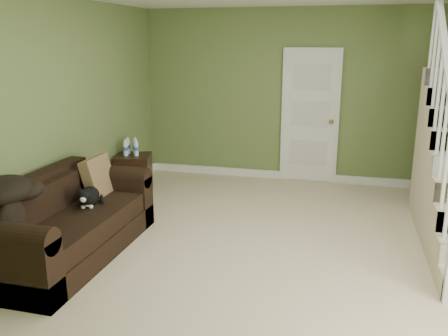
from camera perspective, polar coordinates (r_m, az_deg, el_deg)
The scene contains 13 objects.
floor at distance 5.00m, azimuth 6.03°, elevation -9.98°, with size 5.00×5.50×0.01m, color beige.
wall_back at distance 7.32m, azimuth 9.65°, elevation 8.45°, with size 5.00×0.04×2.60m, color #61743E.
wall_front at distance 2.02m, azimuth -5.10°, elevation -8.45°, with size 5.00×0.04×2.60m, color #61743E.
wall_left at distance 5.54m, azimuth -20.18°, elevation 5.72°, with size 0.04×5.50×2.60m, color #61743E.
baseboard_back at distance 7.52m, azimuth 9.22°, elevation -0.99°, with size 5.00×0.04×0.12m, color white.
baseboard_left at distance 5.83m, azimuth -18.84°, elevation -6.38°, with size 0.04×5.50×0.12m, color white.
door at distance 7.30m, azimuth 10.31°, elevation 6.08°, with size 0.86×0.12×2.02m.
sofa at distance 5.05m, azimuth -18.40°, elevation -6.60°, with size 0.90×2.08×0.82m.
side_table at distance 6.83m, azimuth -10.82°, elevation -0.66°, with size 0.58×0.58×0.79m.
cat at distance 5.12m, azimuth -16.08°, elevation -3.34°, with size 0.33×0.53×0.26m.
banana at distance 4.49m, azimuth -21.47°, elevation -7.40°, with size 0.05×0.19×0.05m, color gold.
throw_pillow at distance 5.49m, azimuth -14.84°, elevation -1.16°, with size 0.12×0.48×0.48m, color brown.
throw_blanket at distance 4.54m, azimuth -25.11°, elevation -2.49°, with size 0.45×0.59×0.25m, color black.
Camera 1 is at (0.64, -4.49, 2.10)m, focal length 38.00 mm.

